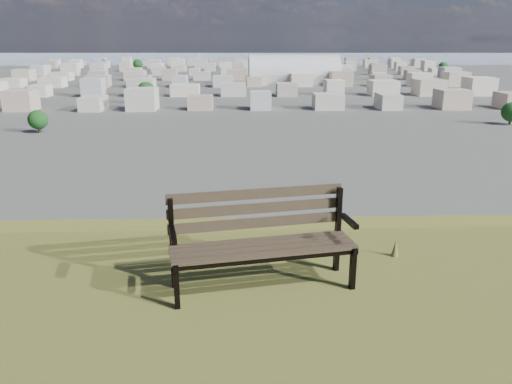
{
  "coord_description": "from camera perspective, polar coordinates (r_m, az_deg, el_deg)",
  "views": [
    {
      "loc": [
        0.8,
        -1.53,
        27.17
      ],
      "look_at": [
        1.0,
        4.55,
        25.3
      ],
      "focal_mm": 35.0,
      "sensor_mm": 36.0,
      "label": 1
    }
  ],
  "objects": [
    {
      "name": "arena",
      "position": [
        320.48,
        4.28,
        13.19
      ],
      "size": [
        56.56,
        25.37,
        23.57
      ],
      "rotation": [
        0.0,
        0.0,
        0.03
      ],
      "color": "#B5B5B0",
      "rests_on": "ground"
    },
    {
      "name": "far_hills",
      "position": [
        1405.81,
        -4.55,
        16.98
      ],
      "size": [
        2050.0,
        340.0,
        60.0
      ],
      "color": "gray",
      "rests_on": "ground"
    },
    {
      "name": "park_bench",
      "position": [
        4.5,
        0.55,
        -4.9
      ],
      "size": [
        1.71,
        0.82,
        0.86
      ],
      "rotation": [
        0.0,
        0.0,
        0.19
      ],
      "color": "#453727",
      "rests_on": "hilltop_mesa"
    },
    {
      "name": "bay_water",
      "position": [
        901.94,
        -1.95,
        15.37
      ],
      "size": [
        2400.0,
        700.0,
        0.12
      ],
      "primitive_type": "cube",
      "color": "#93A7BB",
      "rests_on": "ground"
    },
    {
      "name": "city_trees",
      "position": [
        322.45,
        -6.84,
        13.01
      ],
      "size": [
        406.52,
        387.2,
        9.98
      ],
      "color": "#322419",
      "rests_on": "ground"
    },
    {
      "name": "city_blocks",
      "position": [
        396.68,
        -2.0,
        13.67
      ],
      "size": [
        395.0,
        361.0,
        7.0
      ],
      "color": "silver",
      "rests_on": "ground"
    }
  ]
}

